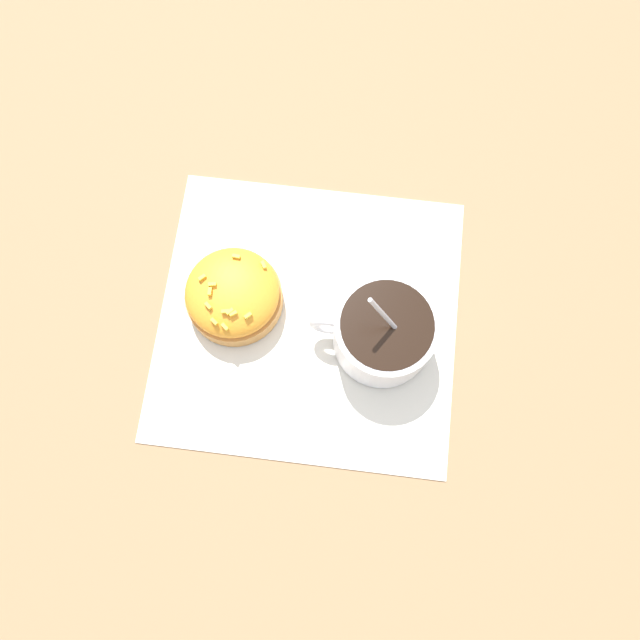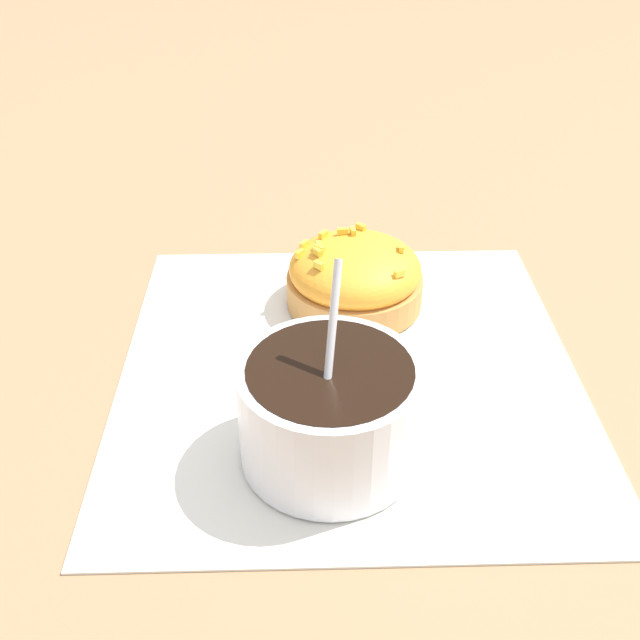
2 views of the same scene
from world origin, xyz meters
name	(u,v)px [view 1 (image 1 of 2)]	position (x,y,z in m)	size (l,w,h in m)	color
ground_plane	(308,318)	(0.00, 0.00, 0.00)	(3.00, 3.00, 0.00)	#93704C
paper_napkin	(308,318)	(0.00, 0.00, 0.00)	(0.28, 0.27, 0.00)	white
coffee_cup	(383,332)	(0.07, -0.01, 0.03)	(0.11, 0.09, 0.11)	white
frosted_pastry	(233,294)	(-0.07, 0.01, 0.02)	(0.09, 0.09, 0.05)	#C18442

